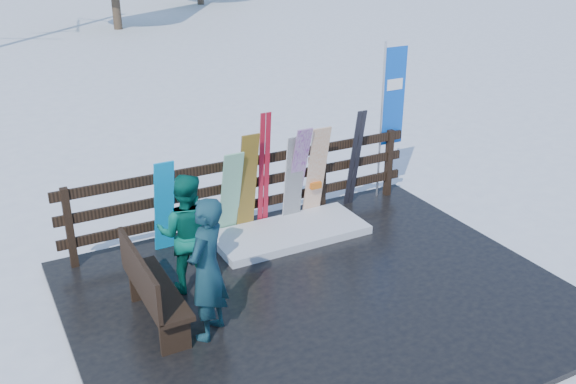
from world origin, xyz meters
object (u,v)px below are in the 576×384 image
snowboard_2 (248,184)px  snowboard_3 (297,175)px  snowboard_1 (231,195)px  snowboard_4 (294,180)px  snowboard_0 (164,207)px  rental_flag (391,103)px  person_front (207,269)px  snowboard_5 (316,173)px  person_back (187,233)px  bench (150,287)px

snowboard_2 → snowboard_3: 0.83m
snowboard_1 → snowboard_4: bearing=-0.0°
snowboard_0 → snowboard_2: bearing=-0.0°
rental_flag → person_front: rental_flag is taller
snowboard_1 → snowboard_5: snowboard_5 is taller
snowboard_1 → person_back: size_ratio=0.91×
snowboard_0 → snowboard_5: (2.42, 0.00, 0.06)m
snowboard_0 → person_back: bearing=-92.2°
bench → person_back: size_ratio=0.96×
snowboard_2 → person_front: 2.52m
snowboard_0 → snowboard_4: (2.03, -0.00, 0.01)m
rental_flag → person_back: size_ratio=1.66×
bench → person_front: 0.78m
person_back → snowboard_2: bearing=-111.6°
snowboard_0 → snowboard_2: 1.27m
snowboard_4 → rental_flag: size_ratio=0.55×
person_back → bench: bearing=70.4°
snowboard_2 → snowboard_0: bearing=180.0°
bench → snowboard_5: snowboard_5 is taller
rental_flag → snowboard_4: bearing=-172.0°
snowboard_2 → person_back: (-1.30, -1.04, -0.02)m
person_front → person_back: 1.04m
snowboard_3 → person_back: (-2.13, -1.04, -0.01)m
snowboard_4 → person_front: size_ratio=0.86×
snowboard_5 → snowboard_0: bearing=-180.0°
snowboard_5 → rental_flag: 1.77m
bench → person_front: size_ratio=0.89×
bench → snowboard_2: 2.55m
snowboard_5 → person_front: bearing=-141.3°
snowboard_1 → rental_flag: size_ratio=0.55×
snowboard_2 → person_front: bearing=-124.6°
snowboard_1 → rental_flag: (2.96, 0.27, 0.92)m
snowboard_3 → snowboard_5: size_ratio=1.05×
snowboard_3 → snowboard_5: (0.33, 0.00, -0.03)m
rental_flag → person_front: (-4.13, -2.35, -0.76)m
snowboard_3 → snowboard_4: bearing=-180.0°
rental_flag → snowboard_1: bearing=-174.8°
snowboard_4 → person_back: bearing=-153.2°
snowboard_2 → person_back: size_ratio=1.04×
snowboard_1 → rental_flag: bearing=5.2°
snowboard_1 → snowboard_4: snowboard_4 is taller
snowboard_3 → person_front: 3.07m
snowboard_2 → snowboard_5: snowboard_2 is taller
bench → snowboard_2: size_ratio=0.92×
bench → snowboard_1: 2.34m
snowboard_5 → person_back: 2.67m
snowboard_1 → person_back: (-1.03, -1.04, 0.09)m
bench → rental_flag: bearing=22.0°
snowboard_5 → person_back: size_ratio=1.00×
snowboard_5 → snowboard_2: bearing=-180.0°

